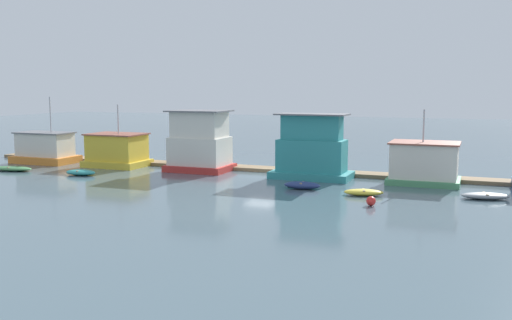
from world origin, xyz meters
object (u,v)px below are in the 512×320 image
(houseboat_yellow, at_px, (117,151))
(houseboat_red, at_px, (200,143))
(dinghy_grey, at_px, (485,196))
(dinghy_green, at_px, (12,168))
(dinghy_navy, at_px, (302,185))
(buoy_red, at_px, (371,201))
(houseboat_green, at_px, (424,163))
(dinghy_teal, at_px, (81,172))
(houseboat_teal, at_px, (312,151))
(houseboat_orange, at_px, (45,149))
(dinghy_yellow, at_px, (364,192))

(houseboat_yellow, distance_m, houseboat_red, 8.64)
(houseboat_red, relative_size, dinghy_grey, 1.62)
(dinghy_green, height_order, dinghy_navy, dinghy_navy)
(houseboat_yellow, relative_size, dinghy_navy, 2.09)
(dinghy_grey, xyz_separation_m, buoy_red, (-6.72, -4.98, 0.08))
(houseboat_green, height_order, dinghy_teal, houseboat_green)
(houseboat_green, distance_m, dinghy_grey, 6.77)
(houseboat_green, bearing_deg, houseboat_red, -179.33)
(houseboat_red, bearing_deg, buoy_red, -29.74)
(houseboat_teal, bearing_deg, dinghy_grey, -17.80)
(dinghy_navy, bearing_deg, houseboat_yellow, 165.15)
(houseboat_red, height_order, houseboat_teal, houseboat_red)
(houseboat_yellow, bearing_deg, dinghy_navy, -14.85)
(dinghy_green, height_order, dinghy_teal, dinghy_teal)
(houseboat_teal, relative_size, dinghy_navy, 2.34)
(dinghy_grey, distance_m, buoy_red, 8.36)
(houseboat_red, bearing_deg, houseboat_teal, -2.53)
(houseboat_yellow, distance_m, houseboat_green, 27.82)
(dinghy_teal, height_order, buoy_red, buoy_red)
(houseboat_orange, distance_m, dinghy_teal, 10.10)
(dinghy_navy, bearing_deg, dinghy_grey, 3.66)
(dinghy_green, xyz_separation_m, dinghy_navy, (26.75, 0.68, 0.07))
(houseboat_teal, xyz_separation_m, dinghy_navy, (0.73, -5.05, -1.98))
(houseboat_red, xyz_separation_m, houseboat_green, (19.24, 0.23, -0.91))
(dinghy_grey, bearing_deg, dinghy_green, -177.84)
(dinghy_navy, distance_m, dinghy_yellow, 4.77)
(houseboat_green, xyz_separation_m, dinghy_navy, (-8.07, -5.73, -1.30))
(dinghy_yellow, distance_m, dinghy_grey, 7.99)
(houseboat_orange, xyz_separation_m, buoy_red, (33.65, -8.98, -1.09))
(dinghy_grey, height_order, buoy_red, buoy_red)
(houseboat_teal, relative_size, buoy_red, 10.81)
(houseboat_red, relative_size, dinghy_green, 1.36)
(houseboat_teal, xyz_separation_m, dinghy_teal, (-18.65, -5.62, -2.01))
(houseboat_orange, distance_m, dinghy_grey, 40.58)
(houseboat_orange, height_order, dinghy_grey, houseboat_orange)
(houseboat_yellow, bearing_deg, dinghy_green, -139.80)
(dinghy_grey, bearing_deg, houseboat_yellow, 172.16)
(dinghy_navy, bearing_deg, houseboat_green, 35.39)
(buoy_red, bearing_deg, houseboat_yellow, 159.76)
(houseboat_yellow, xyz_separation_m, dinghy_teal, (0.36, -5.80, -1.24))
(houseboat_green, bearing_deg, dinghy_yellow, -117.13)
(houseboat_orange, height_order, dinghy_green, houseboat_orange)
(houseboat_yellow, relative_size, dinghy_green, 1.45)
(buoy_red, bearing_deg, houseboat_orange, 165.07)
(dinghy_green, relative_size, dinghy_navy, 1.44)
(dinghy_teal, distance_m, dinghy_grey, 31.91)
(dinghy_green, relative_size, buoy_red, 6.68)
(dinghy_grey, bearing_deg, dinghy_teal, -177.55)
(houseboat_green, xyz_separation_m, dinghy_green, (-34.82, -6.42, -1.37))
(houseboat_yellow, xyz_separation_m, dinghy_navy, (19.74, -5.24, -1.21))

